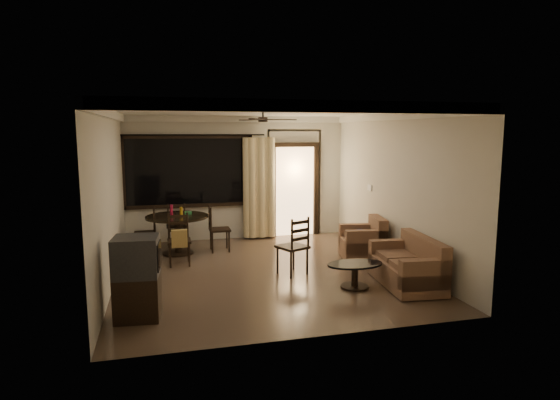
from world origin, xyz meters
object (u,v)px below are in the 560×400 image
object	(u,v)px
sofa	(410,267)
armchair	(365,242)
dining_chair_north	(177,233)
dining_chair_east	(219,238)
side_chair	(293,257)
coffee_table	(355,271)
dining_table	(177,224)
tv_cabinet	(137,278)
dining_chair_west	(146,242)
dining_chair_south	(179,249)

from	to	relation	value
sofa	armchair	distance (m)	1.69
dining_chair_north	armchair	distance (m)	4.00
dining_chair_east	side_chair	size ratio (longest dim) A/B	0.93
dining_chair_east	coffee_table	size ratio (longest dim) A/B	1.05
dining_table	side_chair	bearing A→B (deg)	-45.68
dining_chair_north	coffee_table	size ratio (longest dim) A/B	1.05
dining_table	tv_cabinet	bearing A→B (deg)	-100.93
dining_table	dining_chair_north	bearing A→B (deg)	89.94
dining_chair_west	tv_cabinet	size ratio (longest dim) A/B	0.86
dining_chair_south	coffee_table	size ratio (longest dim) A/B	1.05
dining_chair_north	side_chair	bearing A→B (deg)	126.43
dining_chair_east	dining_chair_west	bearing A→B (deg)	89.98
armchair	side_chair	size ratio (longest dim) A/B	0.90
dining_table	side_chair	distance (m)	2.70
dining_chair_east	armchair	xyz separation A→B (m)	(2.68, -1.26, 0.05)
dining_chair_west	dining_chair_east	distance (m)	1.46
dining_chair_west	dining_chair_east	world-z (taller)	same
dining_table	dining_chair_south	size ratio (longest dim) A/B	1.31
dining_chair_north	dining_table	bearing A→B (deg)	90.09
dining_chair_north	tv_cabinet	world-z (taller)	tv_cabinet
dining_table	sofa	bearing A→B (deg)	-40.01
dining_chair_south	tv_cabinet	distance (m)	2.51
dining_table	side_chair	xyz separation A→B (m)	(1.87, -1.92, -0.31)
dining_chair_west	side_chair	distance (m)	3.15
dining_chair_east	coffee_table	bearing A→B (deg)	-147.54
dining_chair_east	coffee_table	world-z (taller)	dining_chair_east
dining_table	dining_chair_east	size ratio (longest dim) A/B	1.31
dining_chair_north	armchair	size ratio (longest dim) A/B	1.03
dining_chair_east	dining_chair_north	size ratio (longest dim) A/B	1.00
dining_chair_west	tv_cabinet	xyz separation A→B (m)	(-0.01, -3.27, 0.27)
tv_cabinet	sofa	bearing A→B (deg)	10.04
dining_table	dining_chair_north	xyz separation A→B (m)	(0.00, 0.63, -0.33)
armchair	coffee_table	size ratio (longest dim) A/B	1.02
sofa	armchair	world-z (taller)	armchair
dining_chair_west	dining_chair_south	size ratio (longest dim) A/B	1.00
dining_chair_east	sofa	size ratio (longest dim) A/B	0.63
dining_chair_north	sofa	size ratio (longest dim) A/B	0.63
side_chair	dining_chair_south	bearing A→B (deg)	-53.80
tv_cabinet	dining_chair_west	bearing A→B (deg)	95.50
tv_cabinet	armchair	size ratio (longest dim) A/B	1.19
side_chair	coffee_table	bearing A→B (deg)	104.98
sofa	armchair	size ratio (longest dim) A/B	1.64
tv_cabinet	coffee_table	xyz separation A→B (m)	(3.26, 0.43, -0.29)
dining_table	dining_chair_west	distance (m)	0.70
sofa	dining_table	bearing A→B (deg)	145.32
dining_chair_east	dining_chair_north	xyz separation A→B (m)	(-0.83, 0.64, 0.00)
side_chair	dining_chair_north	bearing A→B (deg)	-78.07
dining_chair_north	armchair	world-z (taller)	dining_chair_north
dining_chair_south	tv_cabinet	size ratio (longest dim) A/B	0.86
tv_cabinet	sofa	distance (m)	4.17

